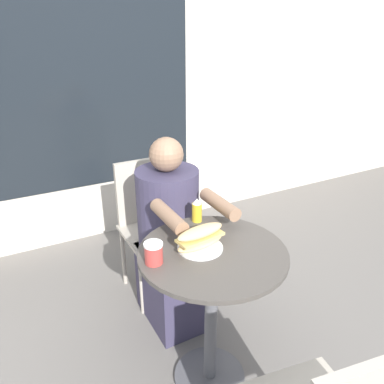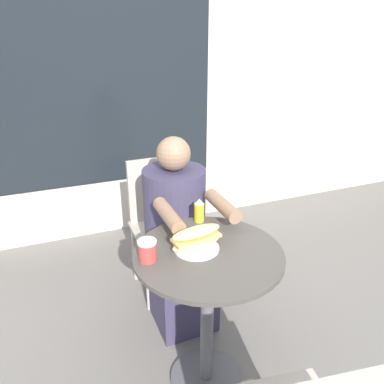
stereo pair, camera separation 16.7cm
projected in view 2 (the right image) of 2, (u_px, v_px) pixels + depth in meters
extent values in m
plane|color=slate|center=(206.00, 378.00, 1.89)|extent=(8.00, 8.00, 0.00)
cube|color=beige|center=(117.00, 60.00, 2.79)|extent=(8.00, 0.08, 2.80)
cube|color=black|center=(94.00, 71.00, 2.71)|extent=(1.80, 0.01, 1.74)
cylinder|color=#47423D|center=(208.00, 254.00, 1.59)|extent=(0.65, 0.65, 0.02)
cylinder|color=#515156|center=(207.00, 321.00, 1.74)|extent=(0.06, 0.06, 0.71)
cylinder|color=#515156|center=(206.00, 377.00, 1.89)|extent=(0.35, 0.35, 0.02)
cube|color=#ADA393|center=(164.00, 231.00, 2.38)|extent=(0.39, 0.39, 0.02)
cube|color=#ADA393|center=(155.00, 189.00, 2.43)|extent=(0.35, 0.04, 0.42)
cylinder|color=#ADA393|center=(198.00, 268.00, 2.38)|extent=(0.03, 0.03, 0.43)
cylinder|color=#ADA393|center=(148.00, 281.00, 2.27)|extent=(0.03, 0.03, 0.43)
cylinder|color=#ADA393|center=(180.00, 243.00, 2.66)|extent=(0.03, 0.03, 0.43)
cylinder|color=#ADA393|center=(135.00, 253.00, 2.55)|extent=(0.03, 0.03, 0.43)
cube|color=#38334C|center=(180.00, 284.00, 2.22)|extent=(0.33, 0.44, 0.45)
cylinder|color=#38334C|center=(175.00, 210.00, 2.09)|extent=(0.34, 0.34, 0.48)
sphere|color=#8E6B51|center=(173.00, 154.00, 1.95)|extent=(0.18, 0.18, 0.18)
cylinder|color=#8E6B51|center=(222.00, 205.00, 1.81)|extent=(0.07, 0.28, 0.07)
cylinder|color=#8E6B51|center=(169.00, 215.00, 1.72)|extent=(0.07, 0.28, 0.07)
cylinder|color=white|center=(196.00, 248.00, 1.61)|extent=(0.20, 0.20, 0.01)
ellipsoid|color=#DBB77A|center=(196.00, 243.00, 1.60)|extent=(0.24, 0.11, 0.04)
cube|color=#D6BC66|center=(196.00, 238.00, 1.59)|extent=(0.22, 0.11, 0.01)
ellipsoid|color=#DBB77A|center=(196.00, 232.00, 1.58)|extent=(0.24, 0.11, 0.04)
cylinder|color=#B73D38|center=(147.00, 252.00, 1.52)|extent=(0.07, 0.07, 0.08)
cylinder|color=white|center=(147.00, 242.00, 1.50)|extent=(0.08, 0.08, 0.01)
cylinder|color=gold|center=(199.00, 213.00, 1.82)|extent=(0.05, 0.05, 0.09)
cone|color=white|center=(199.00, 201.00, 1.79)|extent=(0.04, 0.04, 0.03)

